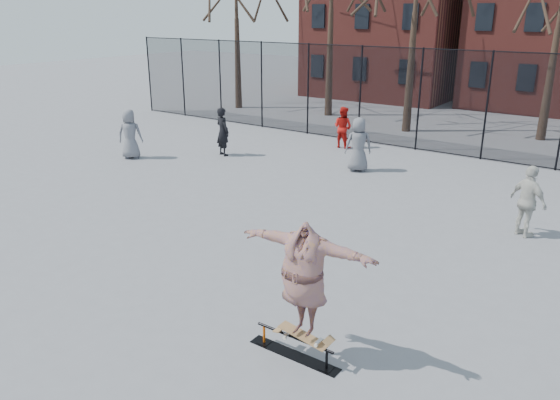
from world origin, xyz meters
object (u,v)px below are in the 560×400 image
Objects in this scene: skater at (304,281)px; bystander_grey at (130,134)px; bystander_black at (223,132)px; bystander_white at (528,202)px; bystander_extra at (358,144)px; skate_rail at (294,348)px; bystander_red at (343,127)px; skateboard at (303,337)px.

skater is 14.09m from bystander_grey.
bystander_white is (11.42, -1.73, -0.02)m from bystander_black.
bystander_extra is (-4.48, 10.29, -0.46)m from skater.
skate_rail is 0.89× the size of bystander_black.
bystander_red is 9.97m from bystander_white.
skater is 1.21× the size of bystander_extra.
skateboard is at bearing 153.87° from bystander_black.
skater reaches higher than bystander_red.
bystander_white is at bearing 72.88° from skater.
bystander_white is at bearing 146.59° from bystander_grey.
bystander_red is at bearing 117.00° from skateboard.
bystander_grey is 0.99× the size of bystander_extra.
bystander_grey is at bearing 33.28° from bystander_white.
skater is at bearing 122.12° from bystander_red.
bystander_extra reaches higher than bystander_grey.
skate_rail is 0.99× the size of bystander_red.
bystander_red is 0.89× the size of bystander_extra.
skate_rail is at bearing 114.59° from bystander_grey.
bystander_extra is at bearing 113.55° from skateboard.
bystander_white is at bearing 77.48° from skateboard.
bystander_grey reaches higher than bystander_white.
bystander_black is 5.38m from bystander_extra.
bystander_red reaches higher than skate_rail.
bystander_extra is at bearing 108.95° from skater.
bystander_grey is at bearing 150.61° from skate_rail.
bystander_black is at bearing -173.15° from bystander_grey.
skate_rail is 0.33m from skateboard.
skateboard is at bearing 0.00° from skater.
skater is at bearing 114.93° from bystander_grey.
bystander_black is at bearing -24.89° from bystander_extra.
bystander_red is at bearing 116.40° from skate_rail.
bystander_grey is 8.39m from bystander_red.
bystander_white is (1.66, 7.47, -0.50)m from skater.
skater is (0.17, 0.00, 1.26)m from skate_rail.
bystander_grey is 13.98m from bystander_white.
bystander_black is at bearing 22.05° from bystander_white.
bystander_white is (13.97, 0.64, -0.02)m from bystander_grey.
skateboard is 0.56× the size of bystander_red.
skate_rail is 7.73m from bystander_white.
skater is (0.00, 0.00, 0.99)m from skateboard.
bystander_white reaches higher than bystander_red.
skate_rail is 11.18m from bystander_extra.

